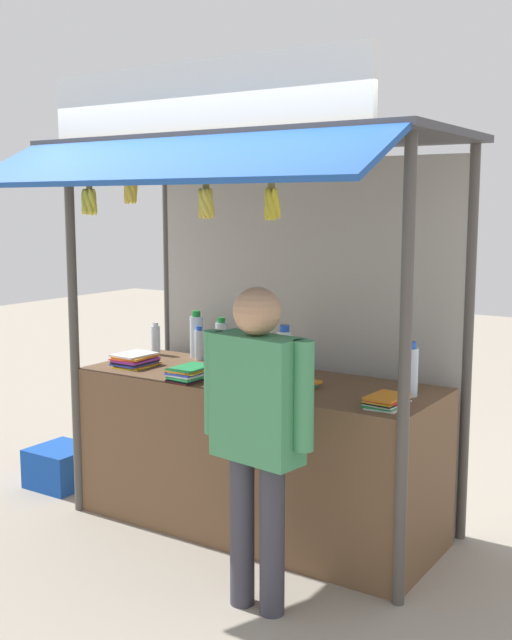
{
  "coord_description": "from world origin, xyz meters",
  "views": [
    {
      "loc": [
        2.5,
        -3.81,
        1.95
      ],
      "look_at": [
        0.0,
        0.0,
        1.28
      ],
      "focal_mm": 43.83,
      "sensor_mm": 36.0,
      "label": 1
    }
  ],
  "objects_px": {
    "water_bottle_center": "(221,340)",
    "vendor_person": "(257,420)",
    "magazine_stack_mid_left": "(191,373)",
    "plastic_crate": "(62,466)",
    "magazine_stack_back_right": "(135,360)",
    "magazine_stack_mid_right": "(386,401)",
    "banana_bunch_rightmost": "(206,203)",
    "water_bottle_front_left": "(196,336)",
    "magazine_stack_rear_center": "(292,386)",
    "banana_bunch_inner_right": "(272,203)",
    "water_bottle_far_left": "(410,371)",
    "banana_bunch_leftmost": "(130,190)",
    "water_bottle_front_right": "(284,353)",
    "banana_bunch_inner_left": "(89,201)",
    "water_bottle_left": "(199,344)",
    "water_bottle_far_right": "(156,340)"
  },
  "relations": [
    {
      "from": "plastic_crate",
      "to": "vendor_person",
      "type": "bearing_deg",
      "value": -17.77
    },
    {
      "from": "water_bottle_front_left",
      "to": "vendor_person",
      "type": "height_order",
      "value": "vendor_person"
    },
    {
      "from": "water_bottle_far_right",
      "to": "banana_bunch_rightmost",
      "type": "distance_m",
      "value": 1.56
    },
    {
      "from": "water_bottle_center",
      "to": "plastic_crate",
      "type": "xyz_separation_m",
      "value": [
        -1.04,
        -0.49,
        -0.93
      ]
    },
    {
      "from": "plastic_crate",
      "to": "magazine_stack_mid_left",
      "type": "bearing_deg",
      "value": -4.74
    },
    {
      "from": "water_bottle_front_right",
      "to": "vendor_person",
      "type": "distance_m",
      "value": 1.03
    },
    {
      "from": "magazine_stack_back_right",
      "to": "water_bottle_front_left",
      "type": "bearing_deg",
      "value": 71.87
    },
    {
      "from": "water_bottle_center",
      "to": "water_bottle_far_left",
      "type": "bearing_deg",
      "value": -9.74
    },
    {
      "from": "water_bottle_far_left",
      "to": "banana_bunch_rightmost",
      "type": "distance_m",
      "value": 1.41
    },
    {
      "from": "water_bottle_far_right",
      "to": "magazine_stack_rear_center",
      "type": "bearing_deg",
      "value": -15.4
    },
    {
      "from": "water_bottle_front_right",
      "to": "magazine_stack_rear_center",
      "type": "bearing_deg",
      "value": -50.21
    },
    {
      "from": "magazine_stack_back_right",
      "to": "vendor_person",
      "type": "height_order",
      "value": "vendor_person"
    },
    {
      "from": "banana_bunch_inner_right",
      "to": "water_bottle_far_right",
      "type": "bearing_deg",
      "value": 152.21
    },
    {
      "from": "water_bottle_front_right",
      "to": "water_bottle_far_left",
      "type": "height_order",
      "value": "water_bottle_front_right"
    },
    {
      "from": "magazine_stack_back_right",
      "to": "banana_bunch_leftmost",
      "type": "xyz_separation_m",
      "value": [
        0.32,
        -0.37,
        1.06
      ]
    },
    {
      "from": "water_bottle_center",
      "to": "plastic_crate",
      "type": "bearing_deg",
      "value": -154.78
    },
    {
      "from": "banana_bunch_leftmost",
      "to": "plastic_crate",
      "type": "height_order",
      "value": "banana_bunch_leftmost"
    },
    {
      "from": "water_bottle_center",
      "to": "banana_bunch_inner_right",
      "type": "relative_size",
      "value": 0.89
    },
    {
      "from": "magazine_stack_mid_right",
      "to": "banana_bunch_rightmost",
      "type": "xyz_separation_m",
      "value": [
        -0.91,
        -0.31,
        1.0
      ]
    },
    {
      "from": "water_bottle_front_right",
      "to": "banana_bunch_rightmost",
      "type": "bearing_deg",
      "value": -100.08
    },
    {
      "from": "magazine_stack_mid_right",
      "to": "water_bottle_front_right",
      "type": "bearing_deg",
      "value": 158.81
    },
    {
      "from": "water_bottle_front_left",
      "to": "magazine_stack_rear_center",
      "type": "distance_m",
      "value": 1.11
    },
    {
      "from": "water_bottle_center",
      "to": "vendor_person",
      "type": "bearing_deg",
      "value": -48.06
    },
    {
      "from": "water_bottle_left",
      "to": "magazine_stack_back_right",
      "type": "distance_m",
      "value": 0.45
    },
    {
      "from": "magazine_stack_back_right",
      "to": "plastic_crate",
      "type": "relative_size",
      "value": 0.72
    },
    {
      "from": "water_bottle_left",
      "to": "water_bottle_far_left",
      "type": "xyz_separation_m",
      "value": [
        1.55,
        -0.17,
        0.03
      ]
    },
    {
      "from": "water_bottle_center",
      "to": "vendor_person",
      "type": "distance_m",
      "value": 1.55
    },
    {
      "from": "vendor_person",
      "to": "banana_bunch_rightmost",
      "type": "bearing_deg",
      "value": -23.22
    },
    {
      "from": "banana_bunch_rightmost",
      "to": "plastic_crate",
      "type": "distance_m",
      "value": 2.41
    },
    {
      "from": "banana_bunch_inner_right",
      "to": "banana_bunch_inner_left",
      "type": "distance_m",
      "value": 1.25
    },
    {
      "from": "water_bottle_front_right",
      "to": "banana_bunch_inner_left",
      "type": "bearing_deg",
      "value": -147.22
    },
    {
      "from": "magazine_stack_mid_right",
      "to": "banana_bunch_inner_left",
      "type": "relative_size",
      "value": 0.84
    },
    {
      "from": "banana_bunch_rightmost",
      "to": "vendor_person",
      "type": "relative_size",
      "value": 0.2
    },
    {
      "from": "water_bottle_far_left",
      "to": "banana_bunch_leftmost",
      "type": "distance_m",
      "value": 1.84
    },
    {
      "from": "water_bottle_left",
      "to": "banana_bunch_inner_left",
      "type": "relative_size",
      "value": 0.74
    },
    {
      "from": "magazine_stack_rear_center",
      "to": "banana_bunch_rightmost",
      "type": "relative_size",
      "value": 0.95
    },
    {
      "from": "magazine_stack_mid_left",
      "to": "plastic_crate",
      "type": "height_order",
      "value": "magazine_stack_mid_left"
    },
    {
      "from": "water_bottle_far_left",
      "to": "water_bottle_center",
      "type": "bearing_deg",
      "value": 170.26
    },
    {
      "from": "water_bottle_front_right",
      "to": "water_bottle_far_right",
      "type": "xyz_separation_m",
      "value": [
        -1.11,
        0.13,
        -0.04
      ]
    },
    {
      "from": "water_bottle_front_right",
      "to": "banana_bunch_rightmost",
      "type": "distance_m",
      "value": 1.09
    },
    {
      "from": "water_bottle_front_left",
      "to": "water_bottle_center",
      "type": "bearing_deg",
      "value": 3.33
    },
    {
      "from": "banana_bunch_leftmost",
      "to": "plastic_crate",
      "type": "distance_m",
      "value": 2.18
    },
    {
      "from": "water_bottle_front_left",
      "to": "banana_bunch_inner_right",
      "type": "relative_size",
      "value": 0.99
    },
    {
      "from": "magazine_stack_rear_center",
      "to": "magazine_stack_back_right",
      "type": "bearing_deg",
      "value": -179.3
    },
    {
      "from": "water_bottle_center",
      "to": "magazine_stack_mid_right",
      "type": "bearing_deg",
      "value": -20.28
    },
    {
      "from": "water_bottle_front_right",
      "to": "water_bottle_left",
      "type": "bearing_deg",
      "value": 169.52
    },
    {
      "from": "water_bottle_front_right",
      "to": "magazine_stack_mid_right",
      "type": "distance_m",
      "value": 0.86
    },
    {
      "from": "banana_bunch_inner_left",
      "to": "vendor_person",
      "type": "distance_m",
      "value": 1.74
    },
    {
      "from": "magazine_stack_back_right",
      "to": "magazine_stack_mid_right",
      "type": "bearing_deg",
      "value": -1.95
    },
    {
      "from": "magazine_stack_rear_center",
      "to": "magazine_stack_mid_right",
      "type": "xyz_separation_m",
      "value": [
        0.6,
        -0.07,
        0.01
      ]
    }
  ]
}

